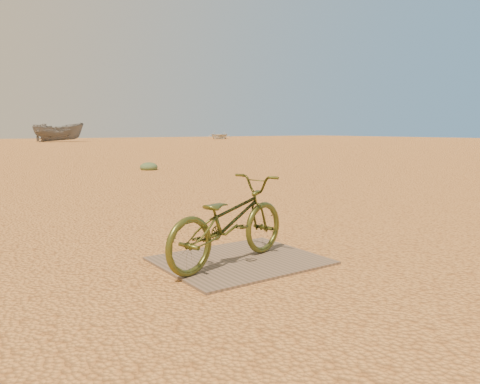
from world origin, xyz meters
TOP-DOWN VIEW (x-y plane):
  - ground at (0.00, 0.00)m, footprint 120.00×120.00m
  - plywood_board at (0.24, -0.59)m, footprint 1.40×1.16m
  - bicycle at (0.09, -0.63)m, footprint 1.53×0.86m
  - boat_mid_right at (9.04, 42.02)m, footprint 4.68×1.91m
  - boat_far_right at (28.38, 44.54)m, footprint 4.87×5.23m
  - kale_b at (3.51, 8.88)m, footprint 0.52×0.52m

SIDE VIEW (x-z plane):
  - ground at x=0.00m, z-range 0.00..0.00m
  - kale_b at x=3.51m, z-range -0.14..0.14m
  - plywood_board at x=0.24m, z-range 0.00..0.02m
  - bicycle at x=0.09m, z-range 0.02..0.78m
  - boat_far_right at x=28.38m, z-range 0.00..0.88m
  - boat_mid_right at x=9.04m, z-range 0.00..1.79m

